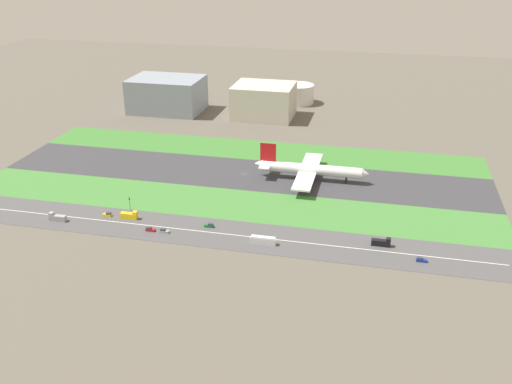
{
  "coord_description": "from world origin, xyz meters",
  "views": [
    {
      "loc": [
        75.14,
        -295.94,
        125.74
      ],
      "look_at": [
        15.79,
        -36.5,
        6.0
      ],
      "focal_mm": 39.95,
      "sensor_mm": 36.0,
      "label": 1
    }
  ],
  "objects": [
    {
      "name": "highway_centerline",
      "position": [
        0.0,
        -73.0,
        0.11
      ],
      "size": [
        266.0,
        0.5,
        0.01
      ],
      "primitive_type": "cube",
      "color": "silver",
      "rests_on": "highway"
    },
    {
      "name": "runway",
      "position": [
        0.0,
        0.0,
        0.05
      ],
      "size": [
        280.0,
        46.0,
        0.1
      ],
      "primitive_type": "cube",
      "color": "#38383D",
      "rests_on": "ground_plane"
    },
    {
      "name": "highway",
      "position": [
        0.0,
        -73.0,
        0.05
      ],
      "size": [
        280.0,
        28.0,
        0.1
      ],
      "primitive_type": "cube",
      "color": "#4C4C4F",
      "rests_on": "ground_plane"
    },
    {
      "name": "car_4",
      "position": [
        -51.94,
        -68.0,
        0.92
      ],
      "size": [
        4.4,
        1.8,
        2.0
      ],
      "color": "yellow",
      "rests_on": "highway"
    },
    {
      "name": "terminal_building",
      "position": [
        -90.0,
        114.0,
        13.01
      ],
      "size": [
        54.5,
        39.9,
        26.02
      ],
      "primitive_type": "cube",
      "color": "gray",
      "rests_on": "ground_plane"
    },
    {
      "name": "truck_1",
      "position": [
        -73.35,
        -78.0,
        1.67
      ],
      "size": [
        8.4,
        2.5,
        4.0
      ],
      "rotation": [
        0.0,
        0.0,
        3.14
      ],
      "color": "#99999E",
      "rests_on": "highway"
    },
    {
      "name": "truck_0",
      "position": [
        80.19,
        -68.0,
        1.67
      ],
      "size": [
        8.4,
        2.5,
        4.0
      ],
      "color": "black",
      "rests_on": "highway"
    },
    {
      "name": "ground_plane",
      "position": [
        0.0,
        0.0,
        0.0
      ],
      "size": [
        800.0,
        800.0,
        0.0
      ],
      "primitive_type": "plane",
      "color": "#5B564C"
    },
    {
      "name": "car_1",
      "position": [
        0.35,
        -68.0,
        0.92
      ],
      "size": [
        4.4,
        1.8,
        2.0
      ],
      "color": "#19662D",
      "rests_on": "highway"
    },
    {
      "name": "car_3",
      "position": [
        -25.51,
        -78.0,
        0.92
      ],
      "size": [
        4.4,
        1.8,
        2.0
      ],
      "rotation": [
        0.0,
        0.0,
        3.14
      ],
      "color": "#B2191E",
      "rests_on": "highway"
    },
    {
      "name": "grass_median_north",
      "position": [
        0.0,
        41.0,
        0.05
      ],
      "size": [
        280.0,
        36.0,
        0.1
      ],
      "primitive_type": "cube",
      "color": "#3D7A33",
      "rests_on": "ground_plane"
    },
    {
      "name": "car_2",
      "position": [
        -18.57,
        -78.0,
        0.92
      ],
      "size": [
        4.4,
        1.8,
        2.0
      ],
      "rotation": [
        0.0,
        0.0,
        3.14
      ],
      "color": "#99999E",
      "rests_on": "highway"
    },
    {
      "name": "grass_median_south",
      "position": [
        0.0,
        -41.0,
        0.05
      ],
      "size": [
        280.0,
        36.0,
        0.1
      ],
      "primitive_type": "cube",
      "color": "#427F38",
      "rests_on": "ground_plane"
    },
    {
      "name": "car_0",
      "position": [
        96.95,
        -78.0,
        0.92
      ],
      "size": [
        4.4,
        1.8,
        2.0
      ],
      "rotation": [
        0.0,
        0.0,
        3.14
      ],
      "color": "navy",
      "rests_on": "highway"
    },
    {
      "name": "airliner",
      "position": [
        37.8,
        0.0,
        6.23
      ],
      "size": [
        65.0,
        56.0,
        19.7
      ],
      "color": "white",
      "rests_on": "runway"
    },
    {
      "name": "fuel_tank_west",
      "position": [
        -29.52,
        159.0,
        7.35
      ],
      "size": [
        24.3,
        24.3,
        14.71
      ],
      "primitive_type": "cylinder",
      "color": "silver",
      "rests_on": "ground_plane"
    },
    {
      "name": "truck_2",
      "position": [
        -40.21,
        -68.0,
        1.67
      ],
      "size": [
        8.4,
        2.5,
        4.0
      ],
      "color": "yellow",
      "rests_on": "highway"
    },
    {
      "name": "fuel_tank_centre",
      "position": [
        6.42,
        159.0,
        7.7
      ],
      "size": [
        25.93,
        25.93,
        15.41
      ],
      "primitive_type": "cylinder",
      "color": "silver",
      "rests_on": "ground_plane"
    },
    {
      "name": "hangar_building",
      "position": [
        -12.62,
        114.0,
        12.43
      ],
      "size": [
        44.42,
        37.39,
        24.85
      ],
      "primitive_type": "cube",
      "color": "beige",
      "rests_on": "ground_plane"
    },
    {
      "name": "bus_0",
      "position": [
        28.56,
        -78.0,
        1.82
      ],
      "size": [
        11.6,
        2.5,
        3.5
      ],
      "rotation": [
        0.0,
        0.0,
        3.14
      ],
      "color": "silver",
      "rests_on": "highway"
    },
    {
      "name": "traffic_light",
      "position": [
        -43.51,
        -60.01,
        4.29
      ],
      "size": [
        0.36,
        0.5,
        7.2
      ],
      "color": "#4C4C51",
      "rests_on": "highway"
    }
  ]
}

